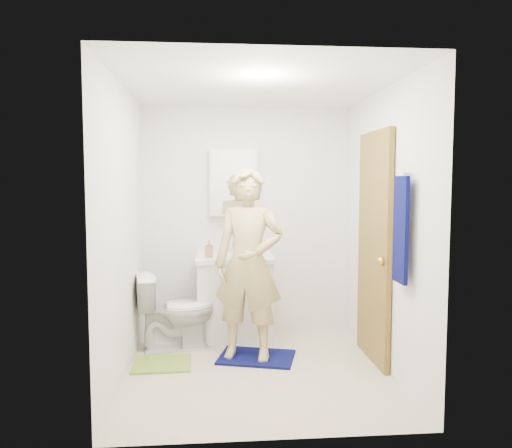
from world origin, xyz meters
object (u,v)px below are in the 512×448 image
Objects in this scene: vanity_cabinet at (235,299)px; toothbrush_cup at (254,249)px; toilet at (175,311)px; man at (249,264)px; towel at (401,230)px; soap_dispenser at (209,249)px; medicine_cabinet at (233,182)px.

toothbrush_cup is at bearing 33.00° from vanity_cabinet.
vanity_cabinet is at bearing -72.39° from toilet.
vanity_cabinet reaches higher than toilet.
vanity_cabinet is 0.84m from man.
man is at bearing 143.49° from towel.
vanity_cabinet is 0.60m from soap_dispenser.
toilet is 4.34× the size of soap_dispenser.
toothbrush_cup is at bearing 120.83° from towel.
vanity_cabinet is 0.55m from toothbrush_cup.
soap_dispenser is at bearing -162.52° from vanity_cabinet.
soap_dispenser is 0.52m from toothbrush_cup.
man reaches higher than soap_dispenser.
toilet is 6.64× the size of toothbrush_cup.
toilet is at bearing -150.01° from toothbrush_cup.
soap_dispenser is (0.33, 0.24, 0.57)m from toilet.
medicine_cabinet is 1.17m from man.
toothbrush_cup is at bearing 24.97° from soap_dispenser.
soap_dispenser is 0.70m from man.
vanity_cabinet is 0.67m from toilet.
towel is 1.92m from toothbrush_cup.
vanity_cabinet is at bearing 17.48° from soap_dispenser.
man is at bearing -59.42° from soap_dispenser.
medicine_cabinet is at bearing 157.56° from toothbrush_cup.
man is at bearing -81.87° from vanity_cabinet.
soap_dispenser is at bearing 137.32° from man.
toilet is (-0.58, -0.32, -0.03)m from vanity_cabinet.
towel reaches higher than vanity_cabinet.
man reaches higher than vanity_cabinet.
soap_dispenser is at bearing -64.81° from toilet.
vanity_cabinet is at bearing 128.47° from towel.
soap_dispenser reaches higher than vanity_cabinet.
towel is 2.03m from soap_dispenser.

